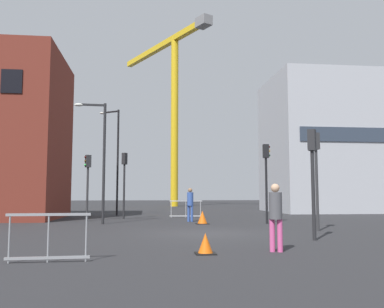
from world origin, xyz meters
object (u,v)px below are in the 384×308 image
traffic_light_corner (88,176)px  streetlamp_tall (116,153)px  traffic_light_verge (313,165)px  pedestrian_walking (190,202)px  traffic_light_crosswalk (316,165)px  traffic_cone_striped (202,218)px  traffic_cone_by_barrier (205,244)px  traffic_light_island (266,170)px  pedestrian_waiting (276,212)px  construction_crane (172,88)px  traffic_light_median (124,174)px  streetlamp_short (100,151)px

traffic_light_corner → streetlamp_tall: bearing=78.6°
traffic_light_verge → pedestrian_walking: traffic_light_verge is taller
traffic_light_crosswalk → pedestrian_walking: bearing=126.9°
pedestrian_walking → traffic_cone_striped: (0.43, -1.78, -0.76)m
pedestrian_walking → traffic_cone_by_barrier: bearing=-94.3°
streetlamp_tall → traffic_light_island: 12.23m
traffic_light_island → traffic_light_crosswalk: (0.89, -4.19, -0.00)m
streetlamp_tall → traffic_cone_by_barrier: (3.64, -19.05, -4.12)m
pedestrian_waiting → construction_crane: bearing=90.4°
traffic_light_corner → traffic_cone_striped: 7.18m
traffic_cone_by_barrier → traffic_light_island: bearing=65.5°
streetlamp_tall → traffic_light_verge: (7.61, -16.39, -1.89)m
construction_crane → traffic_cone_by_barrier: (-1.65, -39.87, -14.30)m
traffic_light_median → traffic_cone_by_barrier: size_ratio=7.64×
traffic_light_corner → traffic_cone_by_barrier: 14.42m
traffic_light_island → traffic_light_crosswalk: 4.29m
traffic_light_crosswalk → traffic_cone_by_barrier: traffic_light_crosswalk is taller
construction_crane → streetlamp_tall: construction_crane is taller
traffic_light_island → traffic_light_verge: (-0.65, -7.52, -0.25)m
construction_crane → pedestrian_walking: (-0.73, -27.75, -13.47)m
pedestrian_walking → traffic_light_corner: bearing=167.1°
construction_crane → traffic_light_island: size_ratio=5.25×
streetlamp_tall → traffic_light_crosswalk: size_ratio=1.84×
pedestrian_waiting → traffic_cone_striped: 10.21m
traffic_light_verge → pedestrian_waiting: size_ratio=2.05×
traffic_light_verge → pedestrian_waiting: bearing=-129.9°
construction_crane → traffic_light_corner: construction_crane is taller
streetlamp_tall → traffic_cone_striped: 10.81m
pedestrian_waiting → traffic_cone_striped: pedestrian_waiting is taller
traffic_light_verge → traffic_light_crosswalk: bearing=65.1°
streetlamp_tall → traffic_cone_by_barrier: 19.82m
streetlamp_short → traffic_light_island: bearing=-4.5°
traffic_light_island → traffic_cone_striped: bearing=177.2°
traffic_light_crosswalk → traffic_light_verge: (-1.54, -3.33, -0.25)m
traffic_cone_by_barrier → traffic_light_corner: bearing=109.6°
traffic_light_crosswalk → traffic_light_verge: bearing=-114.9°
traffic_light_island → traffic_cone_striped: traffic_light_island is taller
traffic_cone_striped → pedestrian_waiting: bearing=-86.9°
construction_crane → pedestrian_waiting: construction_crane is taller
streetlamp_short → traffic_cone_by_barrier: size_ratio=11.75×
construction_crane → traffic_light_verge: 39.19m
traffic_light_crosswalk → streetlamp_short: bearing=152.6°
streetlamp_tall → traffic_light_island: (8.26, -8.87, -1.64)m
streetlamp_tall → traffic_light_crosswalk: streetlamp_tall is taller
streetlamp_short → traffic_light_crosswalk: size_ratio=1.52×
traffic_light_island → pedestrian_waiting: bearing=-105.3°
traffic_cone_striped → traffic_light_corner: bearing=153.3°
streetlamp_short → traffic_cone_by_barrier: 12.00m
construction_crane → traffic_cone_by_barrier: bearing=-92.4°
traffic_cone_striped → traffic_light_crosswalk: bearing=-46.2°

